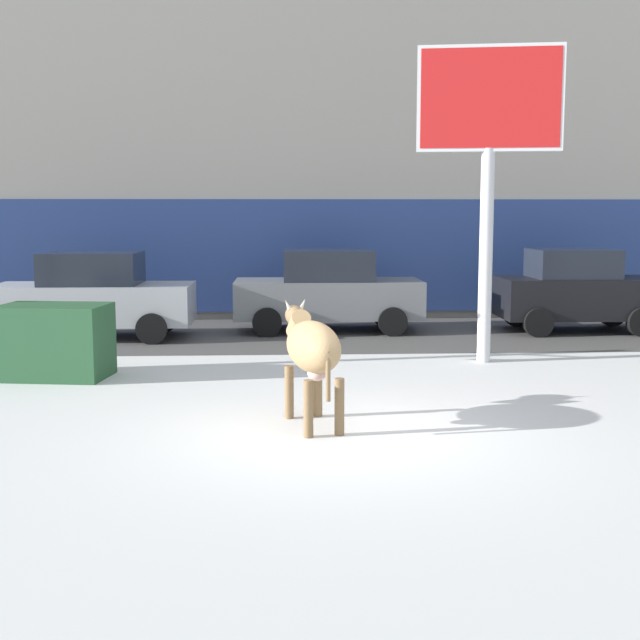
% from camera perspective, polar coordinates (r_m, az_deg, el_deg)
% --- Properties ---
extents(ground_plane, '(120.00, 120.00, 0.00)m').
position_cam_1_polar(ground_plane, '(10.38, 1.71, -7.78)').
color(ground_plane, white).
extents(road_strip, '(60.00, 5.60, 0.01)m').
position_cam_1_polar(road_strip, '(18.88, -0.38, -0.91)').
color(road_strip, '#514F4C').
rests_on(road_strip, ground).
extents(building_facade, '(44.00, 6.10, 13.00)m').
position_cam_1_polar(building_facade, '(24.56, -0.97, 16.16)').
color(building_facade, gray).
rests_on(building_facade, ground).
extents(cow_tan, '(0.90, 1.94, 1.54)m').
position_cam_1_polar(cow_tan, '(10.68, -0.56, -1.90)').
color(cow_tan, tan).
rests_on(cow_tan, ground).
extents(billboard, '(2.52, 0.62, 5.56)m').
position_cam_1_polar(billboard, '(15.48, 11.31, 13.15)').
color(billboard, silver).
rests_on(billboard, ground).
extents(car_silver_sedan, '(4.22, 2.01, 1.84)m').
position_cam_1_polar(car_silver_sedan, '(18.73, -15.00, 1.56)').
color(car_silver_sedan, '#B7BABF').
rests_on(car_silver_sedan, ground).
extents(car_grey_sedan, '(4.22, 2.01, 1.84)m').
position_cam_1_polar(car_grey_sedan, '(19.21, 0.55, 1.95)').
color(car_grey_sedan, slate).
rests_on(car_grey_sedan, ground).
extents(car_black_hatchback, '(3.52, 1.95, 1.86)m').
position_cam_1_polar(car_black_hatchback, '(19.98, 16.85, 1.90)').
color(car_black_hatchback, black).
rests_on(car_black_hatchback, ground).
extents(pedestrian_by_cars, '(0.36, 0.24, 1.73)m').
position_cam_1_polar(pedestrian_by_cars, '(22.79, 12.16, 2.56)').
color(pedestrian_by_cars, '#282833').
rests_on(pedestrian_by_cars, ground).
extents(pedestrian_far_left, '(0.36, 0.24, 1.73)m').
position_cam_1_polar(pedestrian_far_left, '(22.04, -5.84, 2.53)').
color(pedestrian_far_left, '#282833').
rests_on(pedestrian_far_left, ground).
extents(dumpster, '(1.84, 1.33, 1.20)m').
position_cam_1_polar(dumpster, '(14.47, -17.41, -1.38)').
color(dumpster, '#285633').
rests_on(dumpster, ground).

